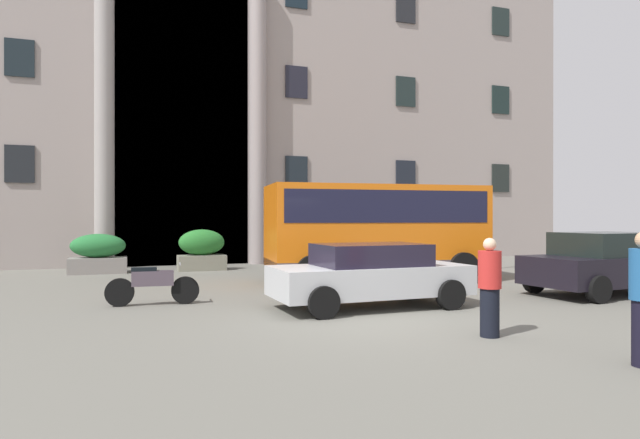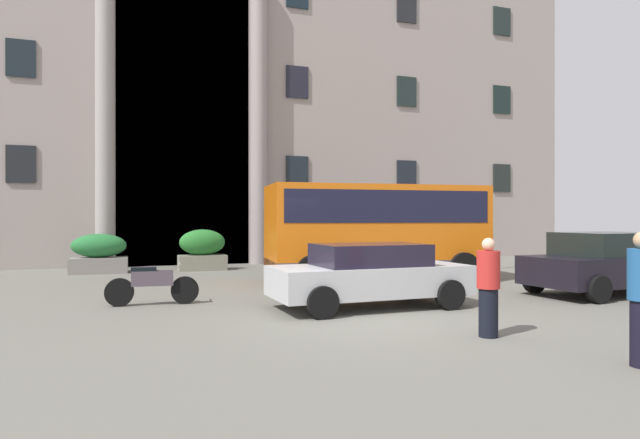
{
  "view_description": "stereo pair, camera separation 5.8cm",
  "coord_description": "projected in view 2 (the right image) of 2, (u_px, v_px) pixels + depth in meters",
  "views": [
    {
      "loc": [
        -4.1,
        -9.13,
        1.88
      ],
      "look_at": [
        0.77,
        4.67,
        1.84
      ],
      "focal_mm": 30.36,
      "sensor_mm": 36.0,
      "label": 1
    },
    {
      "loc": [
        -4.04,
        -9.15,
        1.88
      ],
      "look_at": [
        0.77,
        4.67,
        1.84
      ],
      "focal_mm": 30.36,
      "sensor_mm": 36.0,
      "label": 2
    }
  ],
  "objects": [
    {
      "name": "ground_plane",
      "position": [
        364.0,
        323.0,
        9.98
      ],
      "size": [
        80.0,
        64.0,
        0.12
      ],
      "primitive_type": "cube",
      "color": "#636259"
    },
    {
      "name": "office_building_facade",
      "position": [
        219.0,
        78.0,
        26.46
      ],
      "size": [
        32.76,
        9.61,
        17.48
      ],
      "color": "gray",
      "rests_on": "ground_plane"
    },
    {
      "name": "orange_minibus",
      "position": [
        376.0,
        225.0,
        16.09
      ],
      "size": [
        6.55,
        3.16,
        2.83
      ],
      "rotation": [
        0.0,
        0.0,
        -0.09
      ],
      "color": "orange",
      "rests_on": "ground_plane"
    },
    {
      "name": "bus_stop_sign",
      "position": [
        486.0,
        227.0,
        19.51
      ],
      "size": [
        0.44,
        0.08,
        2.52
      ],
      "color": "#9D9718",
      "rests_on": "ground_plane"
    },
    {
      "name": "hedge_planter_east",
      "position": [
        99.0,
        254.0,
        18.45
      ],
      "size": [
        1.86,
        0.99,
        1.34
      ],
      "color": "gray",
      "rests_on": "ground_plane"
    },
    {
      "name": "hedge_planter_west",
      "position": [
        202.0,
        250.0,
        19.5
      ],
      "size": [
        1.69,
        0.86,
        1.47
      ],
      "color": "gray",
      "rests_on": "ground_plane"
    },
    {
      "name": "parked_coupe_end",
      "position": [
        605.0,
        263.0,
        13.23
      ],
      "size": [
        4.06,
        2.28,
        1.53
      ],
      "rotation": [
        0.0,
        0.0,
        0.06
      ],
      "color": "black",
      "rests_on": "ground_plane"
    },
    {
      "name": "parked_estate_mid",
      "position": [
        370.0,
        274.0,
        11.34
      ],
      "size": [
        4.18,
        2.02,
        1.34
      ],
      "rotation": [
        0.0,
        0.0,
        0.03
      ],
      "color": "#B4B6B9",
      "rests_on": "ground_plane"
    },
    {
      "name": "motorcycle_far_end",
      "position": [
        150.0,
        284.0,
        11.64
      ],
      "size": [
        1.96,
        0.55,
        0.89
      ],
      "rotation": [
        0.0,
        0.0,
        -0.07
      ],
      "color": "black",
      "rests_on": "ground_plane"
    },
    {
      "name": "pedestrian_woman_with_bag",
      "position": [
        488.0,
        287.0,
        8.53
      ],
      "size": [
        0.36,
        0.36,
        1.57
      ],
      "rotation": [
        0.0,
        0.0,
        0.71
      ],
      "color": "black",
      "rests_on": "ground_plane"
    }
  ]
}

